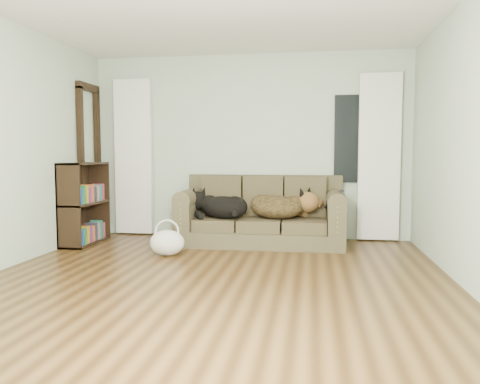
# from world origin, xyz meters

# --- Properties ---
(floor) EXTENTS (5.00, 5.00, 0.00)m
(floor) POSITION_xyz_m (0.00, 0.00, 0.00)
(floor) COLOR #36210E
(floor) RESTS_ON ground
(wall_back) EXTENTS (4.50, 0.04, 2.60)m
(wall_back) POSITION_xyz_m (0.00, 2.50, 1.30)
(wall_back) COLOR #AFB8AA
(wall_back) RESTS_ON ground
(wall_right) EXTENTS (0.04, 5.00, 2.60)m
(wall_right) POSITION_xyz_m (2.25, 0.00, 1.30)
(wall_right) COLOR #AFB8AA
(wall_right) RESTS_ON ground
(curtain_left) EXTENTS (0.55, 0.08, 2.25)m
(curtain_left) POSITION_xyz_m (-1.70, 2.42, 1.15)
(curtain_left) COLOR white
(curtain_left) RESTS_ON ground
(curtain_right) EXTENTS (0.55, 0.08, 2.25)m
(curtain_right) POSITION_xyz_m (1.80, 2.42, 1.15)
(curtain_right) COLOR white
(curtain_right) RESTS_ON ground
(window_pane) EXTENTS (0.50, 0.03, 1.20)m
(window_pane) POSITION_xyz_m (1.45, 2.47, 1.40)
(window_pane) COLOR black
(window_pane) RESTS_ON wall_back
(door_casing) EXTENTS (0.07, 0.60, 2.10)m
(door_casing) POSITION_xyz_m (-2.20, 2.05, 1.05)
(door_casing) COLOR black
(door_casing) RESTS_ON ground
(sofa) EXTENTS (2.15, 0.93, 0.88)m
(sofa) POSITION_xyz_m (0.24, 1.97, 0.45)
(sofa) COLOR #393625
(sofa) RESTS_ON floor
(dog_black_lab) EXTENTS (0.87, 0.81, 0.30)m
(dog_black_lab) POSITION_xyz_m (-0.29, 1.89, 0.48)
(dog_black_lab) COLOR black
(dog_black_lab) RESTS_ON sofa
(dog_shepherd) EXTENTS (0.90, 0.77, 0.33)m
(dog_shepherd) POSITION_xyz_m (0.49, 1.95, 0.49)
(dog_shepherd) COLOR black
(dog_shepherd) RESTS_ON sofa
(tv_remote) EXTENTS (0.07, 0.17, 0.02)m
(tv_remote) POSITION_xyz_m (1.27, 1.83, 0.73)
(tv_remote) COLOR black
(tv_remote) RESTS_ON sofa
(tote_bag) EXTENTS (0.43, 0.35, 0.30)m
(tote_bag) POSITION_xyz_m (-0.77, 1.08, 0.16)
(tote_bag) COLOR silver
(tote_bag) RESTS_ON floor
(bookshelf) EXTENTS (0.42, 0.90, 1.08)m
(bookshelf) POSITION_xyz_m (-2.09, 1.65, 0.50)
(bookshelf) COLOR black
(bookshelf) RESTS_ON floor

